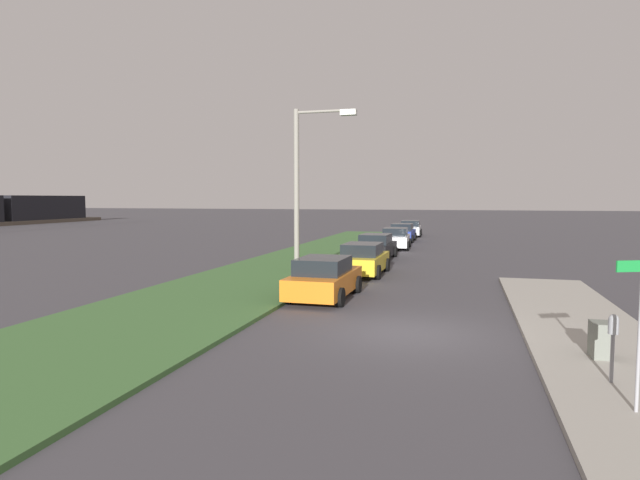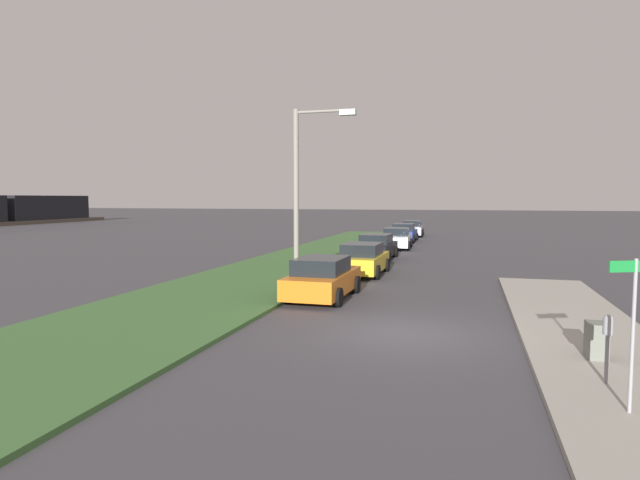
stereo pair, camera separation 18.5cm
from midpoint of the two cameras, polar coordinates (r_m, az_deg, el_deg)
ground at (r=14.43m, az=9.24°, el=-9.75°), size 300.00×300.00×0.00m
grass_median at (r=25.70m, az=-4.60°, el=-3.30°), size 60.00×6.00×0.12m
sidewalk_curb at (r=12.76m, az=29.16°, el=-11.84°), size 24.00×3.20×0.14m
parked_car_orange at (r=18.86m, az=0.55°, el=-4.11°), size 4.33×2.08×1.47m
parked_car_yellow at (r=24.75m, az=4.79°, el=-2.07°), size 4.32×2.05×1.47m
parked_car_black at (r=31.17m, az=6.22°, el=-0.73°), size 4.34×2.09×1.47m
parked_car_white at (r=37.78m, az=8.31°, el=0.16°), size 4.39×2.19×1.47m
parked_car_blue at (r=44.11m, az=9.05°, el=0.76°), size 4.30×2.02×1.47m
parked_car_silver at (r=50.31m, az=9.91°, el=1.21°), size 4.38×2.17×1.47m
parking_meter at (r=11.26m, az=28.76°, el=-8.82°), size 0.18×0.18×1.42m
utility_box at (r=13.02m, az=27.74°, el=-9.74°), size 0.55×0.40×0.90m
street_sign at (r=9.80m, az=30.92°, el=-6.92°), size 0.38×0.84×2.60m
streetlight at (r=24.17m, az=-1.54°, el=6.51°), size 0.37×2.87×7.50m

